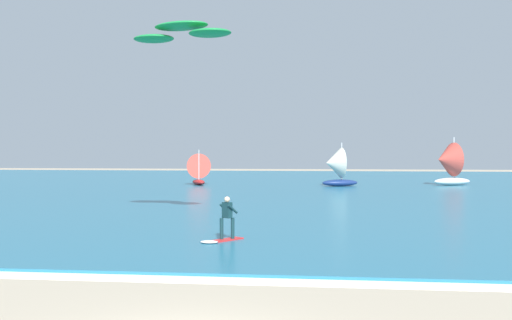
{
  "coord_description": "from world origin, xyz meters",
  "views": [
    {
      "loc": [
        2.77,
        -10.86,
        3.5
      ],
      "look_at": [
        -0.37,
        14.52,
        3.14
      ],
      "focal_mm": 43.69,
      "sensor_mm": 36.0,
      "label": 1
    }
  ],
  "objects_px": {
    "sailboat_mid_left": "(447,163)",
    "sailboat_trailing": "(198,169)",
    "kitesurfer": "(224,225)",
    "kite": "(181,32)",
    "sailboat_near_shore": "(335,166)"
  },
  "relations": [
    {
      "from": "sailboat_mid_left",
      "to": "sailboat_trailing",
      "type": "distance_m",
      "value": 24.92
    },
    {
      "from": "kitesurfer",
      "to": "sailboat_trailing",
      "type": "bearing_deg",
      "value": 103.86
    },
    {
      "from": "kitesurfer",
      "to": "sailboat_near_shore",
      "type": "bearing_deg",
      "value": 83.4
    },
    {
      "from": "kite",
      "to": "sailboat_mid_left",
      "type": "bearing_deg",
      "value": 61.17
    },
    {
      "from": "sailboat_mid_left",
      "to": "kitesurfer",
      "type": "bearing_deg",
      "value": -110.87
    },
    {
      "from": "kite",
      "to": "sailboat_trailing",
      "type": "relative_size",
      "value": 1.61
    },
    {
      "from": "kite",
      "to": "sailboat_trailing",
      "type": "distance_m",
      "value": 33.49
    },
    {
      "from": "sailboat_mid_left",
      "to": "sailboat_near_shore",
      "type": "height_order",
      "value": "sailboat_mid_left"
    },
    {
      "from": "kitesurfer",
      "to": "sailboat_trailing",
      "type": "relative_size",
      "value": 0.54
    },
    {
      "from": "kitesurfer",
      "to": "sailboat_near_shore",
      "type": "height_order",
      "value": "sailboat_near_shore"
    },
    {
      "from": "kite",
      "to": "kitesurfer",
      "type": "bearing_deg",
      "value": -63.43
    },
    {
      "from": "kitesurfer",
      "to": "sailboat_mid_left",
      "type": "height_order",
      "value": "sailboat_mid_left"
    },
    {
      "from": "kitesurfer",
      "to": "kite",
      "type": "bearing_deg",
      "value": 116.57
    },
    {
      "from": "sailboat_mid_left",
      "to": "sailboat_trailing",
      "type": "bearing_deg",
      "value": -175.93
    },
    {
      "from": "kite",
      "to": "sailboat_mid_left",
      "type": "relative_size",
      "value": 1.19
    }
  ]
}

